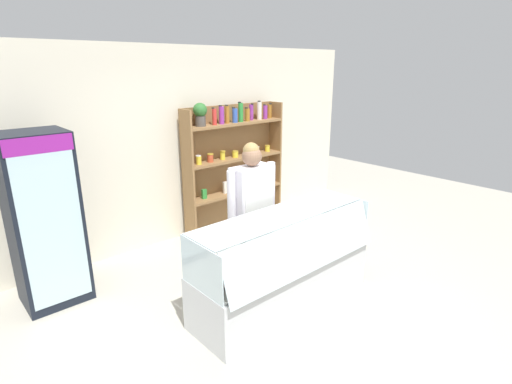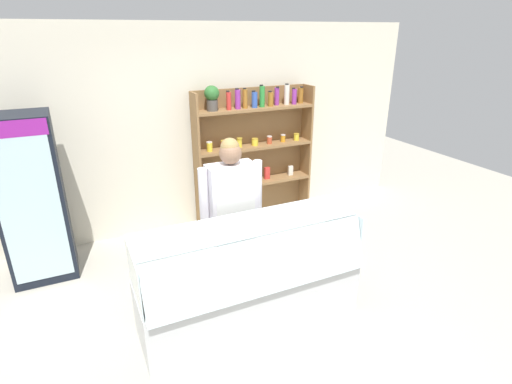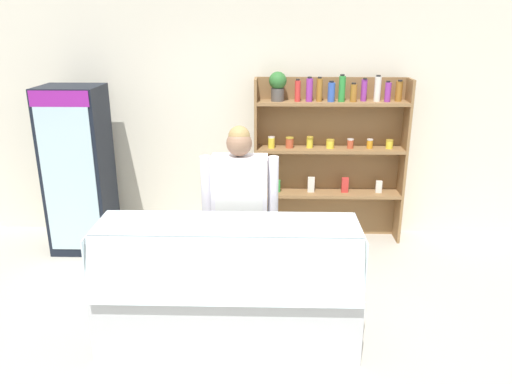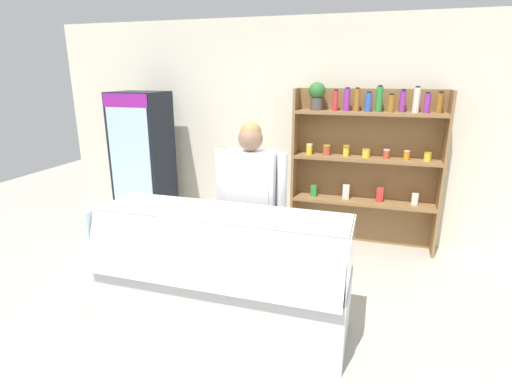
{
  "view_description": "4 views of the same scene",
  "coord_description": "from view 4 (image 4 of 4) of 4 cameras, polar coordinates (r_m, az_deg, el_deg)",
  "views": [
    {
      "loc": [
        -2.85,
        -2.63,
        2.44
      ],
      "look_at": [
        -0.01,
        0.55,
        1.08
      ],
      "focal_mm": 28.0,
      "sensor_mm": 36.0,
      "label": 1
    },
    {
      "loc": [
        -1.44,
        -2.89,
        2.6
      ],
      "look_at": [
        0.15,
        0.49,
        1.07
      ],
      "focal_mm": 28.0,
      "sensor_mm": 36.0,
      "label": 2
    },
    {
      "loc": [
        0.14,
        -3.52,
        2.48
      ],
      "look_at": [
        0.03,
        0.47,
        1.1
      ],
      "focal_mm": 35.0,
      "sensor_mm": 36.0,
      "label": 3
    },
    {
      "loc": [
        0.95,
        -2.76,
        2.06
      ],
      "look_at": [
        -0.09,
        0.63,
        0.99
      ],
      "focal_mm": 28.0,
      "sensor_mm": 36.0,
      "label": 4
    }
  ],
  "objects": [
    {
      "name": "drinks_fridge",
      "position": [
        5.41,
        -15.75,
        3.89
      ],
      "size": [
        0.64,
        0.58,
        1.83
      ],
      "color": "black",
      "rests_on": "ground"
    },
    {
      "name": "deli_display_case",
      "position": [
        3.41,
        -4.9,
        -14.06
      ],
      "size": [
        2.04,
        0.72,
        1.01
      ],
      "color": "silver",
      "rests_on": "ground"
    },
    {
      "name": "shelving_unit",
      "position": [
        4.88,
        15.1,
        4.73
      ],
      "size": [
        1.7,
        0.29,
        1.95
      ],
      "color": "olive",
      "rests_on": "ground"
    },
    {
      "name": "shop_clerk",
      "position": [
        3.6,
        -0.79,
        -0.62
      ],
      "size": [
        0.66,
        0.25,
        1.65
      ],
      "color": "#4C4233",
      "rests_on": "ground"
    },
    {
      "name": "ground_plane",
      "position": [
        3.57,
        -1.63,
        -18.46
      ],
      "size": [
        12.0,
        12.0,
        0.0
      ],
      "primitive_type": "plane",
      "color": "#B7B2A3"
    },
    {
      "name": "back_wall",
      "position": [
        5.15,
        6.41,
        8.73
      ],
      "size": [
        6.8,
        0.1,
        2.7
      ],
      "primitive_type": "cube",
      "color": "silver",
      "rests_on": "ground"
    }
  ]
}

